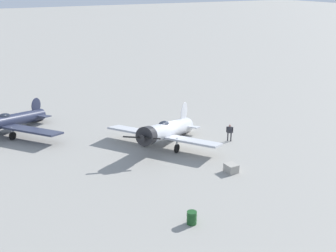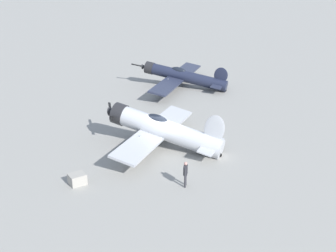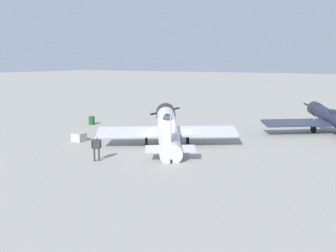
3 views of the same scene
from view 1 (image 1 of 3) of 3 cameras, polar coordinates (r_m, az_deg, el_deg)
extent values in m
plane|color=gray|center=(40.37, 0.00, -2.41)|extent=(400.00, 400.00, 0.00)
cylinder|color=#B7BABF|center=(39.87, 0.00, -0.55)|extent=(6.27, 8.03, 3.15)
cylinder|color=#232326|center=(36.22, -2.92, -1.36)|extent=(2.06, 1.94, 1.81)
cone|color=#232326|center=(35.65, -3.44, -1.50)|extent=(0.96, 0.95, 0.79)
cube|color=black|center=(35.53, -3.56, -1.58)|extent=(1.31, 3.03, 0.47)
ellipsoid|color=black|center=(38.87, -0.57, 0.21)|extent=(1.65, 1.91, 0.99)
cube|color=#ADAFB5|center=(39.09, -0.68, -1.32)|extent=(10.21, 7.98, 0.56)
ellipsoid|color=#B7BABF|center=(42.72, 2.18, 1.82)|extent=(1.18, 1.61, 2.42)
cube|color=#ADAFB5|center=(42.95, 2.05, 0.12)|extent=(3.42, 2.85, 0.31)
cylinder|color=#999BA0|center=(38.06, 1.21, -2.33)|extent=(0.14, 0.14, 1.02)
cylinder|color=black|center=(38.25, 1.20, -3.04)|extent=(0.62, 0.77, 0.80)
cylinder|color=#999BA0|center=(39.52, -3.18, -1.52)|extent=(0.14, 0.14, 1.02)
cylinder|color=black|center=(39.70, -3.17, -2.21)|extent=(0.62, 0.77, 0.80)
cylinder|color=black|center=(43.80, 2.43, -0.44)|extent=(0.24, 0.29, 0.28)
cylinder|color=#1E2338|center=(45.80, -20.38, 0.72)|extent=(6.73, 8.02, 2.61)
ellipsoid|color=black|center=(44.98, -21.26, 1.18)|extent=(1.70, 1.87, 0.93)
cube|color=#282D42|center=(45.12, -21.29, 0.08)|extent=(11.50, 9.67, 0.46)
ellipsoid|color=#1E2338|center=(48.34, -17.38, 2.66)|extent=(1.17, 1.44, 1.90)
cube|color=#282D42|center=(48.48, -17.41, 1.45)|extent=(3.35, 2.98, 0.26)
cylinder|color=#999BA0|center=(43.80, -20.30, -0.70)|extent=(0.14, 0.14, 0.90)
cylinder|color=black|center=(43.94, -20.23, -1.25)|extent=(0.65, 0.75, 0.80)
cylinder|color=black|center=(49.21, -16.78, 0.99)|extent=(0.25, 0.28, 0.28)
cylinder|color=#2D2D33|center=(41.26, 8.49, -1.49)|extent=(0.13, 0.13, 0.86)
cylinder|color=#2D2D33|center=(41.29, 8.07, -1.46)|extent=(0.13, 0.13, 0.86)
cube|color=#2D2D33|center=(41.02, 8.33, -0.52)|extent=(0.48, 0.50, 0.61)
sphere|color=tan|center=(40.88, 8.36, 0.05)|extent=(0.23, 0.23, 0.23)
cylinder|color=#2D2D33|center=(41.00, 8.73, -0.53)|extent=(0.09, 0.09, 0.57)
cylinder|color=#2D2D33|center=(41.04, 7.93, -0.47)|extent=(0.09, 0.09, 0.57)
cube|color=#9E998E|center=(34.93, 8.52, -5.65)|extent=(1.04, 0.90, 0.70)
cylinder|color=#19471E|center=(27.81, 3.22, -12.26)|extent=(0.64, 0.64, 0.88)
torus|color=#19471E|center=(27.72, 3.23, -11.95)|extent=(0.67, 0.67, 0.04)
torus|color=#19471E|center=(27.90, 3.22, -12.56)|extent=(0.67, 0.67, 0.04)
camera|label=2|loc=(46.12, 41.18, 12.98)|focal=45.52mm
camera|label=3|loc=(63.84, 12.75, 11.45)|focal=39.76mm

